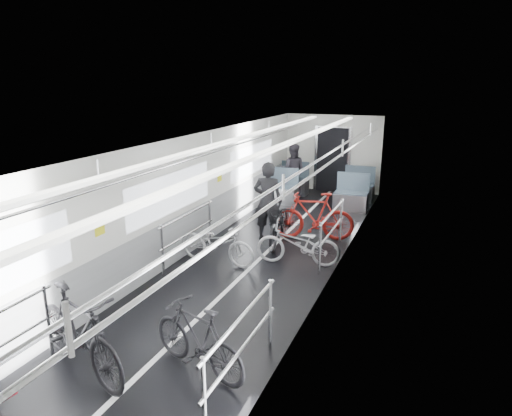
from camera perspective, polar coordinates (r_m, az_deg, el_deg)
The scene contains 9 objects.
car_shell at distance 9.69m, azimuth 2.66°, elevation 1.89°, with size 3.02×14.01×2.41m.
bike_left_mid at distance 5.99m, azimuth -21.21°, elevation -14.34°, with size 0.53×1.86×1.12m, color black.
bike_left_far at distance 8.83m, azimuth -4.88°, elevation -4.34°, with size 0.56×1.61×0.84m, color #A7A7AC.
bike_right_near at distance 5.75m, azimuth -7.26°, elevation -15.88°, with size 0.43×1.51×0.91m, color black.
bike_right_mid at distance 8.78m, azimuth 5.26°, elevation -4.50°, with size 0.56×1.60×0.84m, color #AFB0B4.
bike_right_far at distance 10.15m, azimuth 7.17°, elevation -1.01°, with size 0.51×1.79×1.08m, color maroon.
bike_aisle at distance 9.89m, azimuth 2.99°, elevation -1.80°, with size 0.62×1.78×0.93m, color black.
person_standing at distance 9.97m, azimuth 1.49°, elevation 0.83°, with size 0.64×0.42×1.76m, color black.
person_seated at distance 13.90m, azimuth 4.58°, elevation 4.76°, with size 0.78×0.60×1.60m, color #342F38.
Camera 1 is at (3.11, -7.10, 3.47)m, focal length 32.00 mm.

